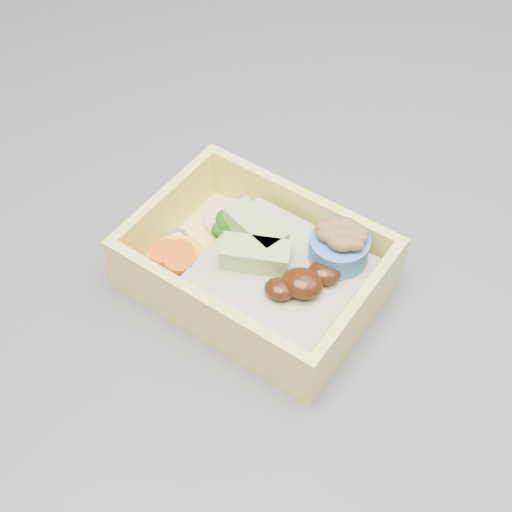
% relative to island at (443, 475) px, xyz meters
% --- Properties ---
extents(island, '(1.24, 0.84, 0.92)m').
position_rel_island_xyz_m(island, '(0.00, 0.00, 0.00)').
color(island, brown).
rests_on(island, ground).
extents(bento_box, '(0.19, 0.16, 0.06)m').
position_rel_island_xyz_m(bento_box, '(-0.19, -0.13, 0.48)').
color(bento_box, '#FBF067').
rests_on(bento_box, island).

